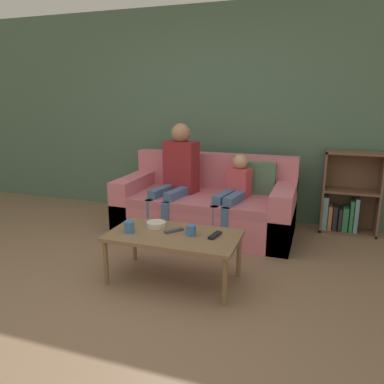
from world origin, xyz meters
name	(u,v)px	position (x,y,z in m)	size (l,w,h in m)	color
ground_plane	(126,305)	(0.00, 0.00, 0.00)	(22.00, 22.00, 0.00)	#84664C
wall_back	(214,115)	(0.00, 2.41, 1.30)	(12.00, 0.06, 2.60)	#4C6B56
couch	(207,207)	(0.12, 1.75, 0.29)	(1.97, 0.95, 0.86)	#D1707F
bookshelf	(347,200)	(1.64, 2.25, 0.38)	(0.61, 0.28, 0.94)	brown
coffee_table	(174,238)	(0.20, 0.49, 0.38)	(1.09, 0.59, 0.42)	brown
person_adult	(178,170)	(-0.21, 1.66, 0.72)	(0.45, 0.69, 1.24)	#476693
person_child	(233,193)	(0.46, 1.59, 0.53)	(0.33, 0.67, 0.92)	#476693
cup_near	(191,230)	(0.35, 0.51, 0.47)	(0.08, 0.08, 0.09)	#3D70B2
cup_far	(129,227)	(-0.17, 0.41, 0.47)	(0.09, 0.09, 0.09)	#3D70B2
tv_remote_0	(215,235)	(0.54, 0.54, 0.43)	(0.08, 0.18, 0.02)	black
tv_remote_1	(174,230)	(0.18, 0.54, 0.43)	(0.14, 0.16, 0.02)	#47474C
snack_bowl	(156,224)	(-0.01, 0.60, 0.44)	(0.17, 0.17, 0.05)	beige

